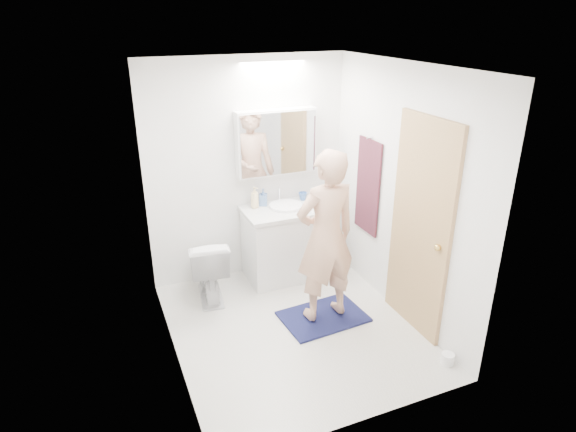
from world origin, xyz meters
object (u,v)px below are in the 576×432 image
person (326,237)px  toothbrush_cup (303,196)px  soap_bottle_b (263,197)px  toilet_paper_roll (448,359)px  toilet (208,267)px  soap_bottle_a (255,197)px  vanity_cabinet (287,244)px  medicine_cabinet (276,142)px

person → toothbrush_cup: person is taller
person → soap_bottle_b: person is taller
toilet_paper_roll → person: bearing=123.4°
toilet → soap_bottle_a: soap_bottle_a is taller
vanity_cabinet → medicine_cabinet: 1.13m
soap_bottle_a → toothbrush_cup: bearing=1.0°
toilet → person: person is taller
medicine_cabinet → vanity_cabinet: bearing=-80.4°
medicine_cabinet → person: (0.04, -1.14, -0.62)m
soap_bottle_a → soap_bottle_b: bearing=15.6°
medicine_cabinet → toothbrush_cup: medicine_cabinet is taller
person → toothbrush_cup: size_ratio=17.29×
soap_bottle_a → medicine_cabinet: bearing=12.2°
vanity_cabinet → person: size_ratio=0.54×
soap_bottle_b → toilet_paper_roll: size_ratio=1.71×
soap_bottle_a → soap_bottle_b: (0.11, 0.03, -0.02)m
medicine_cabinet → soap_bottle_a: bearing=-167.8°
medicine_cabinet → soap_bottle_a: size_ratio=3.76×
medicine_cabinet → person: bearing=-88.2°
medicine_cabinet → toilet_paper_roll: 2.70m
medicine_cabinet → toothbrush_cup: 0.70m
toilet → soap_bottle_b: bearing=-150.2°
toilet → toothbrush_cup: size_ratio=7.27×
toilet_paper_roll → soap_bottle_b: bearing=112.5°
vanity_cabinet → medicine_cabinet: medicine_cabinet is taller
person → toilet: bearing=-45.2°
vanity_cabinet → soap_bottle_b: (-0.20, 0.18, 0.52)m
medicine_cabinet → soap_bottle_a: medicine_cabinet is taller
toilet → toilet_paper_roll: size_ratio=6.35×
toothbrush_cup → toilet_paper_roll: toothbrush_cup is taller
vanity_cabinet → toilet: 0.94m
medicine_cabinet → soap_bottle_a: (-0.28, -0.06, -0.56)m
toilet → soap_bottle_a: 0.89m
medicine_cabinet → soap_bottle_a: 0.63m
soap_bottle_a → soap_bottle_b: soap_bottle_a is taller
soap_bottle_b → toilet_paper_roll: soap_bottle_b is taller
toothbrush_cup → toilet_paper_roll: size_ratio=0.87×
toilet_paper_roll → soap_bottle_a: bearing=115.2°
soap_bottle_a → toilet_paper_roll: soap_bottle_a is taller
toilet → soap_bottle_b: soap_bottle_b is taller
person → toilet_paper_roll: (0.67, -1.02, -0.83)m
toilet → soap_bottle_b: (0.72, 0.30, 0.56)m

